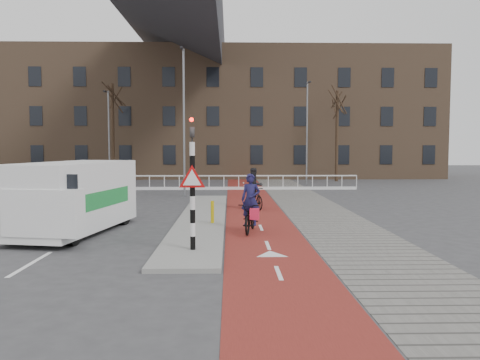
{
  "coord_description": "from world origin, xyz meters",
  "views": [
    {
      "loc": [
        0.39,
        -14.42,
        2.86
      ],
      "look_at": [
        0.82,
        5.0,
        1.5
      ],
      "focal_mm": 35.0,
      "sensor_mm": 36.0,
      "label": 1
    }
  ],
  "objects": [
    {
      "name": "tree_mid",
      "position": [
        -8.97,
        23.42,
        3.97
      ],
      "size": [
        0.25,
        0.25,
        7.94
      ],
      "primitive_type": "cylinder",
      "color": "black",
      "rests_on": "ground"
    },
    {
      "name": "railing",
      "position": [
        -5.0,
        17.0,
        0.31
      ],
      "size": [
        28.0,
        0.1,
        0.99
      ],
      "color": "silver",
      "rests_on": "ground"
    },
    {
      "name": "bike_lane",
      "position": [
        1.5,
        10.0,
        0.01
      ],
      "size": [
        2.5,
        60.0,
        0.01
      ],
      "primitive_type": "cube",
      "color": "maroon",
      "rests_on": "ground"
    },
    {
      "name": "bollard",
      "position": [
        -0.24,
        2.42,
        0.52
      ],
      "size": [
        0.12,
        0.12,
        0.8
      ],
      "primitive_type": "cylinder",
      "color": "gold",
      "rests_on": "curb_island"
    },
    {
      "name": "van",
      "position": [
        -4.81,
        1.15,
        1.25
      ],
      "size": [
        3.12,
        5.8,
        2.37
      ],
      "rotation": [
        0.0,
        0.0,
        -0.17
      ],
      "color": "white",
      "rests_on": "ground"
    },
    {
      "name": "streetlight_near",
      "position": [
        -2.21,
        12.45,
        4.2
      ],
      "size": [
        0.12,
        0.12,
        8.41
      ],
      "primitive_type": "cylinder",
      "color": "slate",
      "rests_on": "ground"
    },
    {
      "name": "townhouse_row",
      "position": [
        -3.0,
        32.0,
        7.81
      ],
      "size": [
        46.0,
        10.0,
        15.9
      ],
      "color": "#7F6047",
      "rests_on": "ground"
    },
    {
      "name": "sidewalk",
      "position": [
        4.3,
        10.0,
        0.01
      ],
      "size": [
        3.0,
        60.0,
        0.01
      ],
      "primitive_type": "cube",
      "color": "slate",
      "rests_on": "ground"
    },
    {
      "name": "tree_right",
      "position": [
        9.41,
        24.78,
        3.79
      ],
      "size": [
        0.26,
        0.26,
        7.58
      ],
      "primitive_type": "cylinder",
      "color": "black",
      "rests_on": "ground"
    },
    {
      "name": "streetlight_right",
      "position": [
        6.3,
        21.29,
        3.91
      ],
      "size": [
        0.12,
        0.12,
        7.82
      ],
      "primitive_type": "cylinder",
      "color": "slate",
      "rests_on": "ground"
    },
    {
      "name": "ground",
      "position": [
        0.0,
        0.0,
        0.0
      ],
      "size": [
        120.0,
        120.0,
        0.0
      ],
      "primitive_type": "plane",
      "color": "#38383A",
      "rests_on": "ground"
    },
    {
      "name": "curb_island",
      "position": [
        -0.7,
        4.0,
        0.06
      ],
      "size": [
        1.8,
        16.0,
        0.12
      ],
      "primitive_type": "cube",
      "color": "gray",
      "rests_on": "ground"
    },
    {
      "name": "cyclist_far",
      "position": [
        1.53,
        6.99,
        0.8
      ],
      "size": [
        1.1,
        1.83,
        1.9
      ],
      "rotation": [
        0.0,
        0.0,
        0.37
      ],
      "color": "black",
      "rests_on": "bike_lane"
    },
    {
      "name": "traffic_signal",
      "position": [
        -0.6,
        -2.02,
        1.99
      ],
      "size": [
        0.8,
        0.8,
        3.68
      ],
      "color": "black",
      "rests_on": "curb_island"
    },
    {
      "name": "streetlight_left",
      "position": [
        -8.93,
        22.04,
        3.59
      ],
      "size": [
        0.12,
        0.12,
        7.18
      ],
      "primitive_type": "cylinder",
      "color": "slate",
      "rests_on": "ground"
    },
    {
      "name": "cyclist_near",
      "position": [
        1.09,
        1.12,
        0.67
      ],
      "size": [
        1.0,
        1.99,
        1.97
      ],
      "rotation": [
        0.0,
        0.0,
        -0.19
      ],
      "color": "black",
      "rests_on": "bike_lane"
    }
  ]
}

